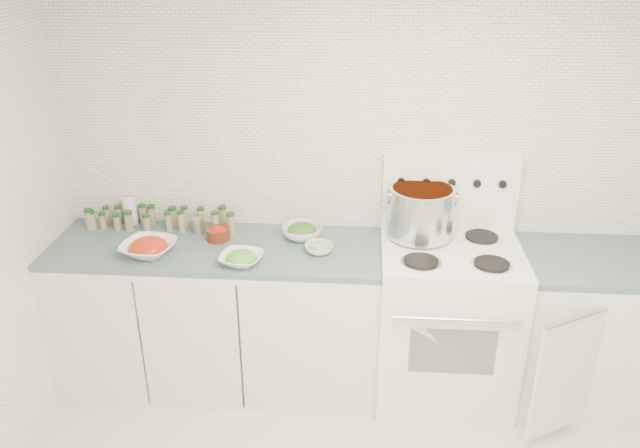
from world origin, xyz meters
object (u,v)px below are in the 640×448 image
at_px(stove, 445,317).
at_px(bowl_snowpea, 241,258).
at_px(stock_pot, 421,210).
at_px(bowl_tomato, 148,247).

distance_m(stove, bowl_snowpea, 1.22).
bearing_deg(stove, stock_pot, 140.13).
relative_size(stove, bowl_snowpea, 5.34).
xyz_separation_m(stove, bowl_snowpea, (-1.12, -0.19, 0.44)).
xyz_separation_m(stock_pot, bowl_tomato, (-1.47, -0.26, -0.16)).
xyz_separation_m(stock_pot, bowl_snowpea, (-0.95, -0.33, -0.16)).
xyz_separation_m(stove, stock_pot, (-0.17, 0.14, 0.60)).
bearing_deg(stove, bowl_tomato, -175.80).
height_order(stove, bowl_tomato, stove).
height_order(stock_pot, bowl_tomato, stock_pot).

